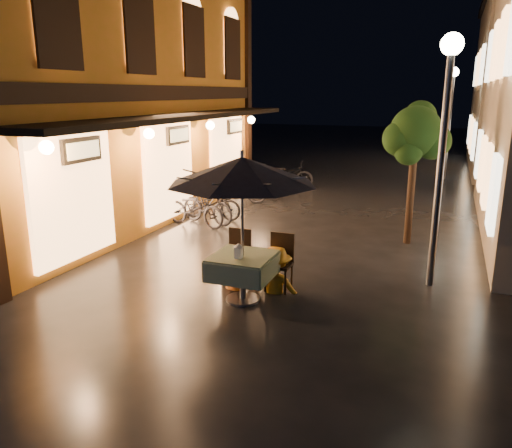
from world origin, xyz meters
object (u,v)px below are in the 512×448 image
at_px(person_yellow, 276,248).
at_px(cafe_table, 243,266).
at_px(table_lantern, 239,250).
at_px(streetlamp_near, 445,117).
at_px(patio_umbrella, 242,171).
at_px(person_orange, 237,246).
at_px(bicycle_0, 195,208).

bearing_deg(person_yellow, cafe_table, 49.11).
relative_size(table_lantern, person_yellow, 0.16).
relative_size(streetlamp_near, person_yellow, 2.77).
distance_m(patio_umbrella, person_orange, 1.57).
height_order(person_orange, person_yellow, person_yellow).
bearing_deg(person_yellow, patio_umbrella, 49.11).
height_order(cafe_table, person_yellow, person_yellow).
xyz_separation_m(streetlamp_near, person_orange, (-3.19, -1.26, -2.19)).
distance_m(patio_umbrella, person_yellow, 1.54).
height_order(table_lantern, person_orange, person_orange).
bearing_deg(bicycle_0, cafe_table, -133.07).
height_order(cafe_table, bicycle_0, bicycle_0).
relative_size(streetlamp_near, bicycle_0, 2.40).
height_order(person_orange, bicycle_0, person_orange).
xyz_separation_m(streetlamp_near, table_lantern, (-2.84, -1.99, -2.00)).
bearing_deg(cafe_table, person_yellow, 57.91).
xyz_separation_m(cafe_table, bicycle_0, (-2.95, 3.92, -0.12)).
bearing_deg(table_lantern, cafe_table, 90.00).
height_order(table_lantern, bicycle_0, table_lantern).
bearing_deg(streetlamp_near, person_orange, -158.39).
bearing_deg(person_orange, bicycle_0, -32.61).
bearing_deg(table_lantern, bicycle_0, 125.85).
bearing_deg(person_orange, table_lantern, 135.18).
distance_m(cafe_table, table_lantern, 0.37).
xyz_separation_m(table_lantern, person_yellow, (0.36, 0.74, -0.15)).
bearing_deg(person_orange, person_yellow, -159.32).
bearing_deg(cafe_table, patio_umbrella, 135.00).
bearing_deg(bicycle_0, patio_umbrella, -133.07).
relative_size(streetlamp_near, cafe_table, 4.27).
bearing_deg(person_yellow, bicycle_0, -54.01).
relative_size(cafe_table, patio_umbrella, 0.40).
bearing_deg(patio_umbrella, table_lantern, -90.00).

